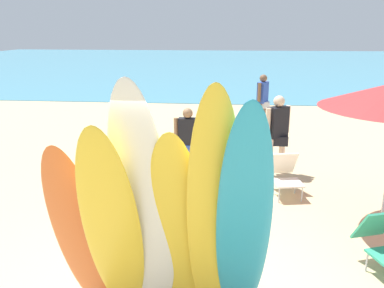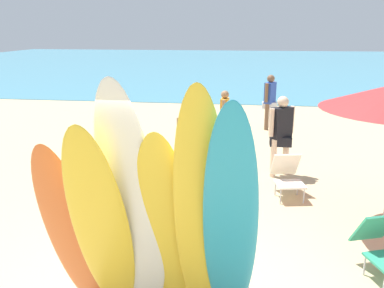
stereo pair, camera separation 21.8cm
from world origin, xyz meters
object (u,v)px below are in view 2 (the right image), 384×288
object	(u,v)px
beachgoer_photographing	(225,115)
beachgoer_near_rack	(123,144)
surfboard_rack	(167,253)
beach_chair_red	(382,243)
beachgoer_strolling	(270,98)
surfboard_white_2	(134,218)
surfboard_orange_0	(73,236)
beach_chair_blue	(287,174)
surfboard_yellow_1	(103,235)
surfboard_teal_5	(230,236)
beachgoer_by_water	(281,131)
surfboard_yellow_3	(168,236)
surfboard_yellow_4	(201,227)
beachgoer_midbeach	(191,139)

from	to	relation	value
beachgoer_photographing	beachgoer_near_rack	bearing A→B (deg)	158.59
surfboard_rack	beach_chair_red	world-z (taller)	beach_chair_red
beachgoer_strolling	surfboard_white_2	bearing A→B (deg)	16.12
surfboard_orange_0	beach_chair_blue	bearing A→B (deg)	61.80
surfboard_yellow_1	beachgoer_near_rack	size ratio (longest dim) A/B	1.46
surfboard_white_2	surfboard_teal_5	size ratio (longest dim) A/B	1.01
surfboard_white_2	beachgoer_strolling	size ratio (longest dim) A/B	1.70
surfboard_rack	surfboard_yellow_1	bearing A→B (deg)	-118.44
surfboard_orange_0	beachgoer_by_water	size ratio (longest dim) A/B	1.30
surfboard_orange_0	beach_chair_blue	size ratio (longest dim) A/B	2.67
beachgoer_by_water	beach_chair_blue	size ratio (longest dim) A/B	2.05
beach_chair_blue	surfboard_yellow_3	bearing A→B (deg)	-121.83
surfboard_orange_0	surfboard_white_2	bearing A→B (deg)	-4.26
surfboard_rack	beach_chair_blue	xyz separation A→B (m)	(1.65, 3.13, -0.12)
surfboard_yellow_1	surfboard_teal_5	xyz separation A→B (m)	(1.16, -0.06, 0.11)
surfboard_yellow_1	surfboard_white_2	world-z (taller)	surfboard_white_2
surfboard_teal_5	beach_chair_blue	xyz separation A→B (m)	(0.91, 3.99, -0.87)
surfboard_orange_0	surfboard_teal_5	xyz separation A→B (m)	(1.54, -0.22, 0.24)
beach_chair_blue	beachgoer_by_water	bearing A→B (deg)	83.03
surfboard_white_2	surfboard_yellow_4	world-z (taller)	surfboard_white_2
surfboard_white_2	surfboard_teal_5	distance (m)	0.89
surfboard_orange_0	surfboard_teal_5	distance (m)	1.57
surfboard_yellow_3	beach_chair_red	xyz separation A→B (m)	(2.44, 1.43, -0.72)
surfboard_teal_5	surfboard_yellow_4	bearing A→B (deg)	169.67
surfboard_rack	beachgoer_strolling	xyz separation A→B (m)	(1.57, 8.27, 0.41)
beach_chair_red	beachgoer_strolling	bearing A→B (deg)	78.30
beach_chair_blue	surfboard_rack	bearing A→B (deg)	-127.96
surfboard_white_2	beachgoer_by_water	size ratio (longest dim) A/B	1.67
surfboard_yellow_1	beachgoer_strolling	xyz separation A→B (m)	(2.00, 9.07, -0.23)
surfboard_teal_5	beachgoer_midbeach	world-z (taller)	surfboard_teal_5
surfboard_orange_0	beach_chair_red	bearing A→B (deg)	27.40
surfboard_rack	beach_chair_red	xyz separation A→B (m)	(2.58, 0.77, -0.12)
surfboard_yellow_3	surfboard_yellow_1	bearing A→B (deg)	-166.27
beachgoer_near_rack	beachgoer_photographing	size ratio (longest dim) A/B	1.18
surfboard_yellow_1	beachgoer_near_rack	distance (m)	3.63
beachgoer_near_rack	beachgoer_midbeach	bearing A→B (deg)	-84.27
surfboard_teal_5	beach_chair_blue	size ratio (longest dim) A/B	3.39
surfboard_yellow_3	beachgoer_near_rack	size ratio (longest dim) A/B	1.37
surfboard_yellow_3	beachgoer_by_water	world-z (taller)	surfboard_yellow_3
surfboard_orange_0	beachgoer_by_water	distance (m)	5.38
surfboard_yellow_4	beachgoer_near_rack	distance (m)	3.97
beachgoer_by_water	beachgoer_near_rack	bearing A→B (deg)	169.45
surfboard_orange_0	beachgoer_photographing	xyz separation A→B (m)	(1.12, 6.80, -0.20)
surfboard_rack	beachgoer_midbeach	world-z (taller)	beachgoer_midbeach
surfboard_rack	beachgoer_photographing	distance (m)	6.19
beachgoer_strolling	beach_chair_red	distance (m)	7.59
surfboard_white_2	surfboard_yellow_4	bearing A→B (deg)	-6.07
surfboard_yellow_1	beachgoer_photographing	world-z (taller)	surfboard_yellow_1
surfboard_teal_5	beach_chair_red	bearing A→B (deg)	40.96
surfboard_rack	surfboard_white_2	size ratio (longest dim) A/B	0.68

